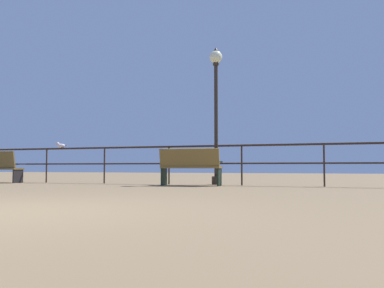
# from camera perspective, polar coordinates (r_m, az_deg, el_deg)

# --- Properties ---
(pier_railing) EXTENTS (22.56, 0.05, 1.06)m
(pier_railing) POSITION_cam_1_polar(r_m,az_deg,el_deg) (11.27, 1.68, -1.57)
(pier_railing) COLOR #302115
(pier_railing) RESTS_ON ground_plane
(bench_near_left) EXTENTS (1.59, 0.69, 0.95)m
(bench_near_left) POSITION_cam_1_polar(r_m,az_deg,el_deg) (10.71, -0.24, -2.85)
(bench_near_left) COLOR brown
(bench_near_left) RESTS_ON ground_plane
(lamppost_center) EXTENTS (0.35, 0.35, 3.81)m
(lamppost_center) POSITION_cam_1_polar(r_m,az_deg,el_deg) (11.66, 3.28, 6.47)
(lamppost_center) COLOR #2F261F
(lamppost_center) RESTS_ON ground_plane
(seagull_on_rail) EXTENTS (0.35, 0.23, 0.17)m
(seagull_on_rail) POSITION_cam_1_polar(r_m,az_deg,el_deg) (13.41, -17.40, -0.17)
(seagull_on_rail) COLOR silver
(seagull_on_rail) RESTS_ON pier_railing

